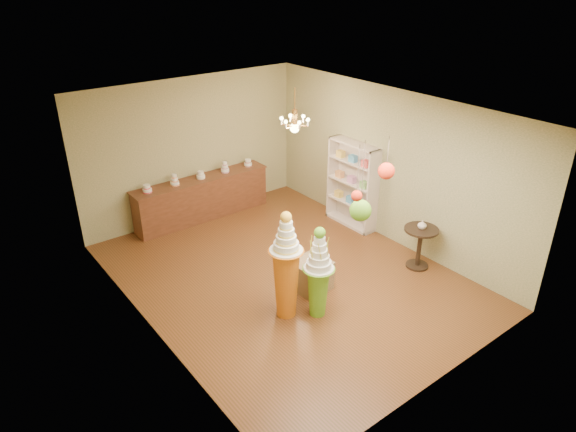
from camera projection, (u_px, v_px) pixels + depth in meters
floor at (286, 276)px, 9.14m from camera, size 6.50×6.50×0.00m
ceiling at (286, 110)px, 7.81m from camera, size 6.50×6.50×0.00m
wall_back at (192, 149)px, 10.78m from camera, size 5.00×0.04×3.00m
wall_front at (450, 288)px, 6.17m from camera, size 5.00×0.04×3.00m
wall_left at (143, 245)px, 7.11m from camera, size 0.04×6.50×3.00m
wall_right at (389, 167)px, 9.85m from camera, size 0.04×6.50×3.00m
pedestal_green at (318, 280)px, 7.88m from camera, size 0.62×0.62×1.55m
pedestal_orange at (286, 275)px, 7.84m from camera, size 0.57×0.57×1.80m
burlap_riser at (311, 275)px, 8.68m from camera, size 0.64×0.64×0.52m
sideboard at (202, 197)px, 11.04m from camera, size 3.04×0.54×1.16m
shelving_unit at (352, 184)px, 10.59m from camera, size 0.33×1.20×1.80m
round_table at (420, 242)px, 9.21m from camera, size 0.62×0.62×0.78m
vase at (422, 225)px, 9.05m from camera, size 0.18×0.18×0.16m
pom_red_left at (386, 171)px, 6.87m from camera, size 0.23×0.23×0.60m
pom_green_mid at (360, 210)px, 6.95m from camera, size 0.30×0.30×1.15m
pom_red_right at (357, 196)px, 6.64m from camera, size 0.15×0.15×0.77m
chandelier at (295, 125)px, 9.53m from camera, size 0.68×0.68×0.85m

